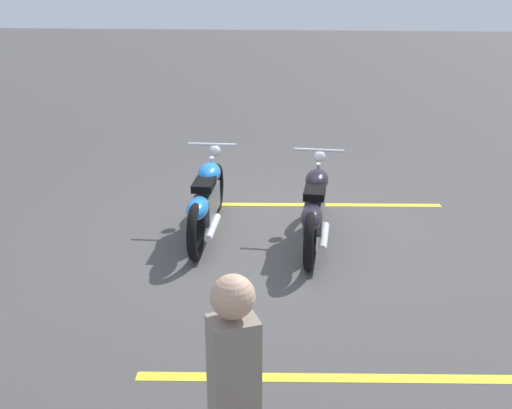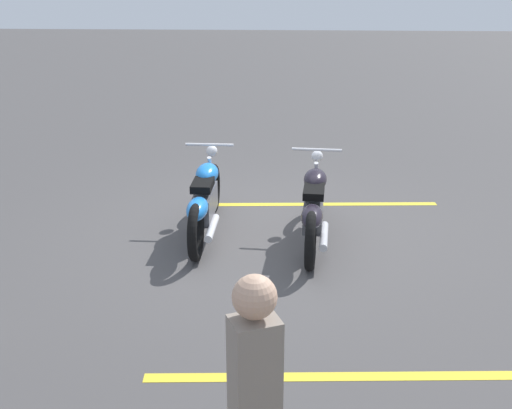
% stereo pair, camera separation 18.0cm
% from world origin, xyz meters
% --- Properties ---
extents(ground_plane, '(60.00, 60.00, 0.00)m').
position_xyz_m(ground_plane, '(0.00, 0.00, 0.00)').
color(ground_plane, '#474444').
extents(motorcycle_bright_foreground, '(2.23, 0.62, 1.04)m').
position_xyz_m(motorcycle_bright_foreground, '(0.12, -0.67, 0.46)').
color(motorcycle_bright_foreground, black).
rests_on(motorcycle_bright_foreground, ground).
extents(motorcycle_dark_foreground, '(2.23, 0.62, 1.04)m').
position_xyz_m(motorcycle_dark_foreground, '(0.29, 0.67, 0.46)').
color(motorcycle_dark_foreground, black).
rests_on(motorcycle_dark_foreground, ground).
extents(bystander_near_row, '(0.27, 0.30, 1.72)m').
position_xyz_m(bystander_near_row, '(4.67, 0.21, 0.96)').
color(bystander_near_row, black).
rests_on(bystander_near_row, ground).
extents(parking_stripe_near, '(0.34, 3.20, 0.01)m').
position_xyz_m(parking_stripe_near, '(-1.09, 0.86, 0.00)').
color(parking_stripe_near, yellow).
rests_on(parking_stripe_near, ground).
extents(parking_stripe_mid, '(0.34, 3.20, 0.01)m').
position_xyz_m(parking_stripe_mid, '(3.01, 0.81, 0.00)').
color(parking_stripe_mid, yellow).
rests_on(parking_stripe_mid, ground).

